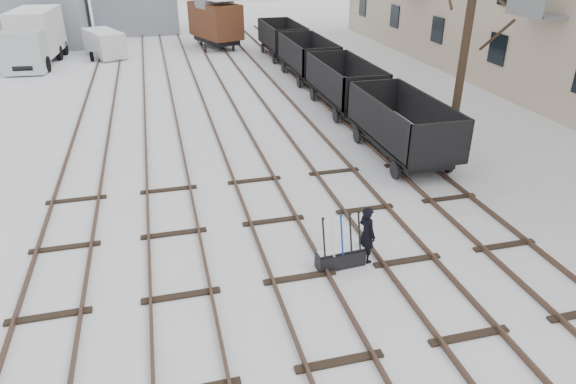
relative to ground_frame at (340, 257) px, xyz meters
name	(u,v)px	position (x,y,z in m)	size (l,w,h in m)	color
ground	(300,278)	(-1.18, -0.27, -0.28)	(120.00, 120.00, 0.00)	white
tracks	(224,114)	(-1.18, 13.41, -0.21)	(13.90, 52.00, 0.16)	black
shed_left	(18,18)	(-14.18, 35.73, 1.76)	(10.00, 8.00, 4.10)	gray
shed_right	(136,5)	(-5.18, 39.73, 1.96)	(7.00, 6.00, 4.50)	gray
ground_frame	(340,257)	(0.00, 0.00, 0.00)	(1.33, 0.52, 1.49)	black
worker	(367,234)	(0.75, 0.10, 0.52)	(0.59, 0.39, 1.61)	black
freight_wagon_a	(401,135)	(4.82, 6.54, 0.62)	(2.31, 5.78, 2.36)	black
freight_wagon_b	(344,92)	(4.82, 12.94, 0.62)	(2.31, 5.78, 2.36)	black
freight_wagon_c	(308,64)	(4.82, 19.34, 0.62)	(2.31, 5.78, 2.36)	black
freight_wagon_d	(282,44)	(4.82, 25.74, 0.62)	(2.31, 5.78, 2.36)	black
box_van_wagon	(215,19)	(0.71, 30.36, 1.85)	(4.02, 5.37, 3.66)	black
lorry	(34,37)	(-11.74, 27.69, 1.50)	(2.93, 7.79, 3.47)	black
panel_van	(104,43)	(-7.48, 29.02, 0.67)	(3.22, 4.53, 1.83)	silver
tree_near	(461,74)	(6.22, 5.26, 3.22)	(0.30, 0.30, 7.01)	black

